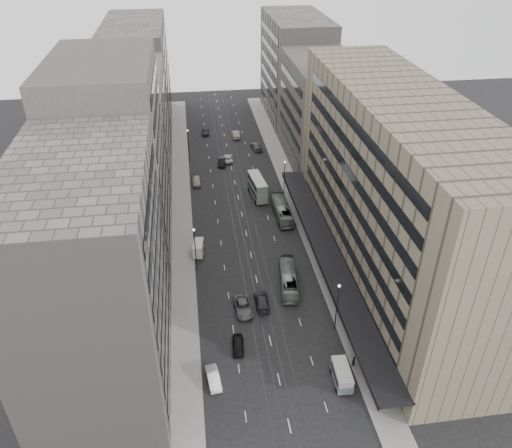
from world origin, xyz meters
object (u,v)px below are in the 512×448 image
bus_far (281,210)px  bus_near (288,279)px  sedan_1 (213,378)px  vw_microbus (342,375)px  sedan_2 (243,307)px  pedestrian (354,361)px  panel_van (198,248)px  sedan_0 (238,345)px  double_decker (257,187)px

bus_far → bus_near: bearing=81.5°
sedan_1 → bus_near: bearing=45.9°
bus_far → vw_microbus: size_ratio=2.28×
sedan_1 → sedan_2: size_ratio=0.79×
bus_near → sedan_2: 9.37m
vw_microbus → pedestrian: (2.36, 2.34, -0.42)m
vw_microbus → sedan_2: size_ratio=0.87×
panel_van → pedestrian: panel_van is taller
sedan_1 → pedestrian: pedestrian is taller
panel_van → sedan_0: 23.85m
bus_near → sedan_1: bearing=60.5°
panel_van → sedan_2: 16.90m
sedan_0 → vw_microbus: bearing=-27.4°
bus_far → pedestrian: size_ratio=6.49×
bus_far → double_decker: bearing=-68.9°
bus_near → vw_microbus: bearing=105.8°
bus_far → sedan_0: 36.04m
vw_microbus → pedestrian: size_ratio=2.84×
sedan_1 → sedan_2: (5.43, 12.95, 0.04)m
double_decker → bus_near: bearing=-95.0°
bus_far → vw_microbus: (0.27, -41.48, -0.11)m
double_decker → sedan_1: bearing=-111.2°
sedan_2 → sedan_1: bearing=-116.5°
sedan_2 → double_decker: bearing=74.6°
sedan_0 → sedan_2: (1.63, 7.68, 0.07)m
vw_microbus → sedan_2: vw_microbus is taller
bus_far → panel_van: (-16.83, -10.44, -0.18)m
sedan_0 → sedan_1: bearing=-122.0°
bus_far → sedan_1: 42.33m
vw_microbus → sedan_1: bearing=174.3°
vw_microbus → sedan_0: vw_microbus is taller
vw_microbus → bus_near: bearing=101.0°
bus_near → bus_far: (2.76, 21.25, 0.06)m
double_decker → pedestrian: 48.23m
sedan_1 → sedan_2: sedan_2 is taller
bus_near → sedan_1: (-13.37, -17.88, -0.74)m
sedan_1 → bus_far: bearing=60.3°
vw_microbus → panel_van: bearing=121.4°
sedan_2 → pedestrian: size_ratio=3.26×
double_decker → sedan_1: double_decker is taller
bus_near → sedan_2: size_ratio=1.91×
bus_near → sedan_0: (-9.57, -12.60, -0.76)m
bus_near → pedestrian: bearing=114.1°
bus_near → sedan_0: size_ratio=2.58×
double_decker → panel_van: double_decker is taller
panel_van → double_decker: bearing=62.3°
pedestrian → bus_far: bearing=-119.5°
sedan_0 → pedestrian: size_ratio=2.41×
double_decker → sedan_2: (-7.17, -34.85, -1.68)m
bus_near → double_decker: 29.95m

